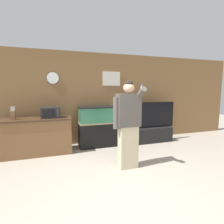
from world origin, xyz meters
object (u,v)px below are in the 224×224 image
(microwave, at_px, (51,112))
(knife_block, at_px, (13,115))
(counter_island, at_px, (37,136))
(tv_on_stand, at_px, (151,130))
(person_standing, at_px, (128,123))
(aquarium_on_stand, at_px, (97,126))

(microwave, bearing_deg, knife_block, -178.25)
(counter_island, xyz_separation_m, knife_block, (-0.48, -0.01, 0.55))
(microwave, xyz_separation_m, tv_on_stand, (2.80, 0.02, -0.66))
(microwave, height_order, knife_block, knife_block)
(tv_on_stand, bearing_deg, person_standing, -133.98)
(counter_island, bearing_deg, tv_on_stand, 0.50)
(counter_island, xyz_separation_m, tv_on_stand, (3.13, 0.03, -0.09))
(counter_island, relative_size, tv_on_stand, 1.06)
(knife_block, height_order, aquarium_on_stand, knife_block)
(knife_block, relative_size, aquarium_on_stand, 0.28)
(counter_island, xyz_separation_m, person_standing, (1.78, -1.37, 0.47))
(microwave, xyz_separation_m, person_standing, (1.45, -1.38, -0.10))
(counter_island, distance_m, person_standing, 2.30)
(knife_block, xyz_separation_m, person_standing, (2.27, -1.36, -0.09))
(aquarium_on_stand, bearing_deg, microwave, -173.35)
(aquarium_on_stand, distance_m, person_standing, 1.58)
(microwave, distance_m, knife_block, 0.82)
(tv_on_stand, height_order, person_standing, person_standing)
(microwave, distance_m, aquarium_on_stand, 1.29)
(aquarium_on_stand, bearing_deg, counter_island, -174.33)
(person_standing, bearing_deg, tv_on_stand, 46.02)
(counter_island, height_order, tv_on_stand, tv_on_stand)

